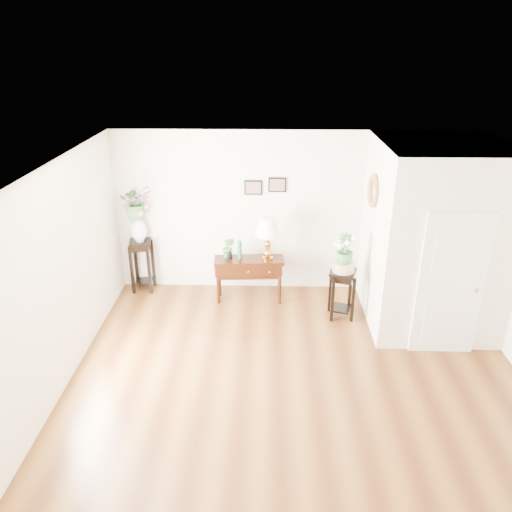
{
  "coord_description": "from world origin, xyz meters",
  "views": [
    {
      "loc": [
        -0.4,
        -5.34,
        4.17
      ],
      "look_at": [
        -0.57,
        1.3,
        1.23
      ],
      "focal_mm": 35.0,
      "sensor_mm": 36.0,
      "label": 1
    }
  ],
  "objects_px": {
    "console_table": "(249,279)",
    "table_lamp": "(268,239)",
    "plant_stand_a": "(142,265)",
    "plant_stand_b": "(341,294)"
  },
  "relations": [
    {
      "from": "plant_stand_a",
      "to": "plant_stand_b",
      "type": "height_order",
      "value": "plant_stand_a"
    },
    {
      "from": "table_lamp",
      "to": "plant_stand_b",
      "type": "bearing_deg",
      "value": -23.37
    },
    {
      "from": "plant_stand_a",
      "to": "plant_stand_b",
      "type": "distance_m",
      "value": 3.49
    },
    {
      "from": "console_table",
      "to": "plant_stand_b",
      "type": "bearing_deg",
      "value": -22.59
    },
    {
      "from": "console_table",
      "to": "plant_stand_a",
      "type": "height_order",
      "value": "plant_stand_a"
    },
    {
      "from": "table_lamp",
      "to": "plant_stand_a",
      "type": "xyz_separation_m",
      "value": [
        -2.2,
        0.34,
        -0.65
      ]
    },
    {
      "from": "plant_stand_a",
      "to": "plant_stand_b",
      "type": "xyz_separation_m",
      "value": [
        3.39,
        -0.85,
        -0.07
      ]
    },
    {
      "from": "console_table",
      "to": "table_lamp",
      "type": "bearing_deg",
      "value": -3.69
    },
    {
      "from": "console_table",
      "to": "table_lamp",
      "type": "xyz_separation_m",
      "value": [
        0.31,
        0.0,
        0.74
      ]
    },
    {
      "from": "console_table",
      "to": "table_lamp",
      "type": "height_order",
      "value": "table_lamp"
    }
  ]
}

